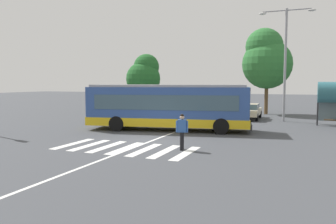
% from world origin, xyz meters
% --- Properties ---
extents(ground_plane, '(160.00, 160.00, 0.00)m').
position_xyz_m(ground_plane, '(0.00, 0.00, 0.00)').
color(ground_plane, '#424449').
extents(city_transit_bus, '(11.13, 4.59, 3.06)m').
position_xyz_m(city_transit_bus, '(-0.55, 4.44, 1.59)').
color(city_transit_bus, black).
rests_on(city_transit_bus, ground_plane).
extents(pedestrian_crossing_street, '(0.57, 0.43, 1.72)m').
position_xyz_m(pedestrian_crossing_street, '(2.59, -1.47, 0.97)').
color(pedestrian_crossing_street, black).
rests_on(pedestrian_crossing_street, ground_plane).
extents(parked_car_teal, '(1.88, 4.50, 1.35)m').
position_xyz_m(parked_car_teal, '(-4.62, 12.88, 0.77)').
color(parked_car_teal, black).
rests_on(parked_car_teal, ground_plane).
extents(parked_car_red, '(1.92, 4.52, 1.35)m').
position_xyz_m(parked_car_red, '(-1.92, 13.21, 0.77)').
color(parked_car_red, black).
rests_on(parked_car_red, ground_plane).
extents(parked_car_charcoal, '(2.00, 4.56, 1.35)m').
position_xyz_m(parked_car_charcoal, '(0.76, 13.01, 0.77)').
color(parked_car_charcoal, black).
rests_on(parked_car_charcoal, ground_plane).
extents(parked_car_champagne, '(1.96, 4.55, 1.35)m').
position_xyz_m(parked_car_champagne, '(3.43, 13.47, 0.77)').
color(parked_car_champagne, black).
rests_on(parked_car_champagne, ground_plane).
extents(twin_arm_street_lamp, '(4.34, 0.32, 9.13)m').
position_xyz_m(twin_arm_street_lamp, '(6.36, 12.71, 5.59)').
color(twin_arm_street_lamp, '#939399').
rests_on(twin_arm_street_lamp, ground_plane).
extents(background_tree_left, '(3.93, 3.93, 6.48)m').
position_xyz_m(background_tree_left, '(-9.27, 18.55, 4.03)').
color(background_tree_left, brown).
rests_on(background_tree_left, ground_plane).
extents(background_tree_right, '(4.96, 4.96, 8.64)m').
position_xyz_m(background_tree_right, '(4.22, 18.88, 5.55)').
color(background_tree_right, brown).
rests_on(background_tree_right, ground_plane).
extents(crosswalk_painted_stripes, '(6.69, 3.24, 0.01)m').
position_xyz_m(crosswalk_painted_stripes, '(-0.10, -2.15, 0.00)').
color(crosswalk_painted_stripes, silver).
rests_on(crosswalk_painted_stripes, ground_plane).
extents(lane_center_line, '(0.16, 24.00, 0.01)m').
position_xyz_m(lane_center_line, '(0.20, 2.00, 0.00)').
color(lane_center_line, silver).
rests_on(lane_center_line, ground_plane).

